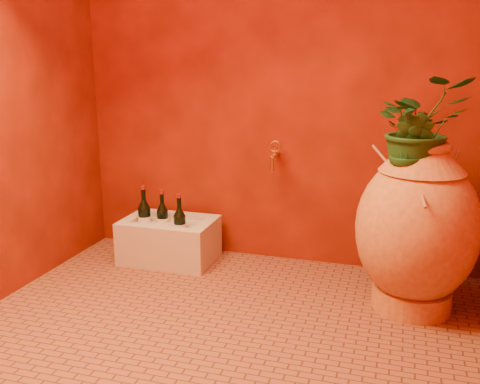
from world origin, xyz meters
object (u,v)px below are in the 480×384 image
(wine_bottle_a, at_px, (163,220))
(wall_tap, at_px, (275,154))
(wine_bottle_b, at_px, (145,219))
(wine_bottle_c, at_px, (180,226))
(amphora, at_px, (417,228))
(stone_basin, at_px, (169,241))

(wine_bottle_a, distance_m, wall_tap, 0.83)
(wine_bottle_b, xyz_separation_m, wine_bottle_c, (0.27, -0.05, -0.01))
(amphora, distance_m, stone_basin, 1.53)
(wine_bottle_c, distance_m, wall_tap, 0.73)
(wine_bottle_c, bearing_deg, stone_basin, 146.04)
(stone_basin, height_order, wine_bottle_b, wine_bottle_b)
(wall_tap, bearing_deg, amphora, -26.13)
(wine_bottle_b, xyz_separation_m, wall_tap, (0.80, 0.18, 0.43))
(stone_basin, bearing_deg, wine_bottle_a, 157.85)
(wine_bottle_a, xyz_separation_m, wine_bottle_b, (-0.11, -0.04, 0.01))
(stone_basin, distance_m, wall_tap, 0.87)
(stone_basin, relative_size, wine_bottle_c, 1.81)
(stone_basin, distance_m, wine_bottle_b, 0.21)
(wine_bottle_a, bearing_deg, wine_bottle_b, -159.41)
(wine_bottle_b, relative_size, wine_bottle_c, 1.07)
(amphora, xyz_separation_m, wall_tap, (-0.84, 0.41, 0.26))
(amphora, height_order, wine_bottle_c, amphora)
(amphora, bearing_deg, wine_bottle_b, 172.02)
(amphora, distance_m, wine_bottle_b, 1.66)
(wine_bottle_a, xyz_separation_m, wall_tap, (0.69, 0.14, 0.44))
(wine_bottle_a, bearing_deg, stone_basin, -22.15)
(wine_bottle_c, height_order, wall_tap, wall_tap)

